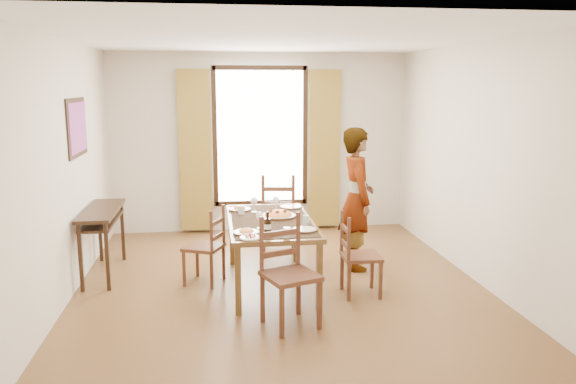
{
  "coord_description": "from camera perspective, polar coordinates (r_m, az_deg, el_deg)",
  "views": [
    {
      "loc": [
        -0.72,
        -6.02,
        2.23
      ],
      "look_at": [
        0.13,
        0.31,
        1.0
      ],
      "focal_mm": 35.0,
      "sensor_mm": 36.0,
      "label": 1
    }
  ],
  "objects": [
    {
      "name": "ground",
      "position": [
        6.46,
        -0.82,
        -9.29
      ],
      "size": [
        5.0,
        5.0,
        0.0
      ],
      "primitive_type": "plane",
      "color": "#56311A",
      "rests_on": "ground"
    },
    {
      "name": "wine_bottle",
      "position": [
        5.52,
        -2.08,
        -3.27
      ],
      "size": [
        0.07,
        0.07,
        0.25
      ],
      "primitive_type": null,
      "color": "black",
      "rests_on": "dining_table"
    },
    {
      "name": "chair_west",
      "position": [
        6.43,
        -8.3,
        -5.64
      ],
      "size": [
        0.52,
        0.52,
        0.89
      ],
      "rotation": [
        0.0,
        0.0,
        -2.0
      ],
      "color": "#562B1C",
      "rests_on": "ground"
    },
    {
      "name": "plate_ne",
      "position": [
        6.81,
        0.3,
        -1.37
      ],
      "size": [
        0.27,
        0.27,
        0.05
      ],
      "primitive_type": null,
      "color": "silver",
      "rests_on": "dining_table"
    },
    {
      "name": "wine_glass_a",
      "position": [
        5.82,
        -2.89,
        -2.85
      ],
      "size": [
        0.08,
        0.08,
        0.18
      ],
      "primitive_type": null,
      "color": "white",
      "rests_on": "dining_table"
    },
    {
      "name": "chair_north",
      "position": [
        7.66,
        -0.97,
        -2.23
      ],
      "size": [
        0.53,
        0.53,
        1.06
      ],
      "rotation": [
        0.0,
        0.0,
        3.0
      ],
      "color": "#562B1C",
      "rests_on": "ground"
    },
    {
      "name": "man",
      "position": [
        6.85,
        7.0,
        -0.69
      ],
      "size": [
        0.63,
        0.42,
        1.73
      ],
      "primitive_type": "imported",
      "rotation": [
        0.0,
        0.0,
        1.57
      ],
      "color": "gray",
      "rests_on": "ground"
    },
    {
      "name": "dining_table",
      "position": [
        6.23,
        -1.79,
        -3.43
      ],
      "size": [
        0.92,
        1.71,
        0.76
      ],
      "color": "brown",
      "rests_on": "ground"
    },
    {
      "name": "pasta_platter",
      "position": [
        6.33,
        -1.0,
        -2.11
      ],
      "size": [
        0.4,
        0.4,
        0.1
      ],
      "primitive_type": null,
      "color": "red",
      "rests_on": "dining_table"
    },
    {
      "name": "chair_east",
      "position": [
        6.07,
        7.14,
        -6.6
      ],
      "size": [
        0.4,
        0.4,
        0.89
      ],
      "rotation": [
        0.0,
        0.0,
        1.56
      ],
      "color": "#562B1C",
      "rests_on": "ground"
    },
    {
      "name": "wine_glass_c",
      "position": [
        6.56,
        -3.47,
        -1.29
      ],
      "size": [
        0.08,
        0.08,
        0.18
      ],
      "primitive_type": null,
      "color": "white",
      "rests_on": "dining_table"
    },
    {
      "name": "plate_se",
      "position": [
        5.75,
        1.71,
        -3.68
      ],
      "size": [
        0.27,
        0.27,
        0.05
      ],
      "primitive_type": null,
      "color": "silver",
      "rests_on": "dining_table"
    },
    {
      "name": "room_shell",
      "position": [
        6.23,
        -1.04,
        4.55
      ],
      "size": [
        4.6,
        5.1,
        2.74
      ],
      "color": "beige",
      "rests_on": "ground"
    },
    {
      "name": "wine_glass_b",
      "position": [
        6.58,
        -1.25,
        -1.23
      ],
      "size": [
        0.08,
        0.08,
        0.18
      ],
      "primitive_type": null,
      "color": "white",
      "rests_on": "dining_table"
    },
    {
      "name": "tumbler_b",
      "position": [
        6.5,
        -4.79,
        -1.81
      ],
      "size": [
        0.07,
        0.07,
        0.1
      ],
      "primitive_type": "cylinder",
      "color": "silver",
      "rests_on": "dining_table"
    },
    {
      "name": "caprese_plate",
      "position": [
        5.48,
        -3.85,
        -4.53
      ],
      "size": [
        0.2,
        0.2,
        0.04
      ],
      "primitive_type": null,
      "color": "silver",
      "rests_on": "dining_table"
    },
    {
      "name": "console_table",
      "position": [
        6.93,
        -18.39,
        -2.57
      ],
      "size": [
        0.38,
        1.2,
        0.8
      ],
      "color": "black",
      "rests_on": "ground"
    },
    {
      "name": "plate_sw",
      "position": [
        5.66,
        -4.27,
        -3.94
      ],
      "size": [
        0.27,
        0.27,
        0.05
      ],
      "primitive_type": null,
      "color": "silver",
      "rests_on": "dining_table"
    },
    {
      "name": "plate_nw",
      "position": [
        6.7,
        -4.94,
        -1.61
      ],
      "size": [
        0.27,
        0.27,
        0.05
      ],
      "primitive_type": null,
      "color": "silver",
      "rests_on": "dining_table"
    },
    {
      "name": "tumbler_a",
      "position": [
        6.0,
        1.83,
        -2.85
      ],
      "size": [
        0.07,
        0.07,
        0.1
      ],
      "primitive_type": "cylinder",
      "color": "silver",
      "rests_on": "dining_table"
    },
    {
      "name": "chair_south",
      "position": [
        5.27,
        0.06,
        -8.49
      ],
      "size": [
        0.59,
        0.59,
        1.03
      ],
      "rotation": [
        0.0,
        0.0,
        0.36
      ],
      "color": "#562B1C",
      "rests_on": "ground"
    },
    {
      "name": "tumbler_c",
      "position": [
        5.49,
        -0.12,
        -4.15
      ],
      "size": [
        0.07,
        0.07,
        0.1
      ],
      "primitive_type": "cylinder",
      "color": "silver",
      "rests_on": "dining_table"
    }
  ]
}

